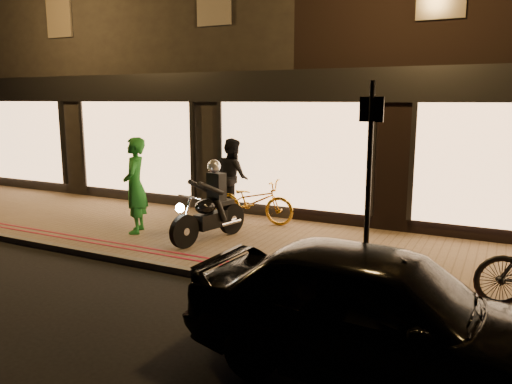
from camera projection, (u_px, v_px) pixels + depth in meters
The scene contains 11 objects.
ground at pixel (196, 278), 8.09m from camera, with size 90.00×90.00×0.00m, color black.
sidewalk at pixel (252, 243), 9.83m from camera, with size 50.00×4.00×0.12m, color brown.
kerb_stone at pixel (197, 274), 8.13m from camera, with size 50.00×0.14×0.12m, color #59544C.
red_kerb_lines at pixel (213, 261), 8.55m from camera, with size 50.00×0.26×0.01m.
building_row at pixel (357, 53), 15.20m from camera, with size 48.00×10.11×8.50m.
motorcycle at pixel (210, 210), 9.75m from camera, with size 0.73×1.92×1.59m.
sign_post at pixel (369, 174), 7.17m from camera, with size 0.35×0.09×3.00m.
bicycle_gold at pixel (253, 201), 11.13m from camera, with size 0.66×1.90×1.00m, color gold.
person_green at pixel (135, 186), 10.27m from camera, with size 0.72×0.47×1.98m, color #1D6F24.
person_dark at pixel (233, 177), 11.88m from camera, with size 0.90×0.70×1.84m, color black.
parked_car at pixel (380, 312), 5.13m from camera, with size 1.67×4.15×1.42m, color black.
Camera 1 is at (4.36, -6.42, 2.86)m, focal length 35.00 mm.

